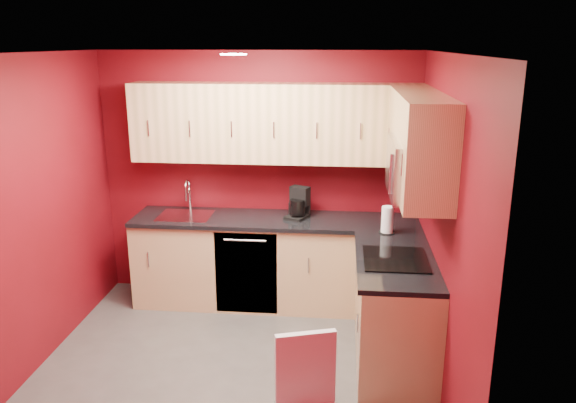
% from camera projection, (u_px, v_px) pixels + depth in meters
% --- Properties ---
extents(floor, '(3.20, 3.20, 0.00)m').
position_uv_depth(floor, '(235.00, 366.00, 4.63)').
color(floor, '#4D4A48').
rests_on(floor, ground).
extents(ceiling, '(3.20, 3.20, 0.00)m').
position_uv_depth(ceiling, '(225.00, 53.00, 3.94)').
color(ceiling, white).
rests_on(ceiling, wall_back).
extents(wall_back, '(3.20, 0.00, 3.20)m').
position_uv_depth(wall_back, '(259.00, 177.00, 5.72)').
color(wall_back, maroon).
rests_on(wall_back, floor).
extents(wall_front, '(3.20, 0.00, 3.20)m').
position_uv_depth(wall_front, '(173.00, 313.00, 2.85)').
color(wall_front, maroon).
rests_on(wall_front, floor).
extents(wall_left, '(0.00, 3.00, 3.00)m').
position_uv_depth(wall_left, '(31.00, 216.00, 4.43)').
color(wall_left, maroon).
rests_on(wall_left, floor).
extents(wall_right, '(0.00, 3.00, 3.00)m').
position_uv_depth(wall_right, '(444.00, 229.00, 4.14)').
color(wall_right, maroon).
rests_on(wall_right, floor).
extents(base_cabinets_back, '(2.80, 0.60, 0.87)m').
position_uv_depth(base_cabinets_back, '(276.00, 263.00, 5.64)').
color(base_cabinets_back, tan).
rests_on(base_cabinets_back, floor).
extents(base_cabinets_right, '(0.60, 1.30, 0.87)m').
position_uv_depth(base_cabinets_right, '(394.00, 311.00, 4.63)').
color(base_cabinets_right, tan).
rests_on(base_cabinets_right, floor).
extents(countertop_back, '(2.80, 0.63, 0.04)m').
position_uv_depth(countertop_back, '(275.00, 220.00, 5.50)').
color(countertop_back, black).
rests_on(countertop_back, base_cabinets_back).
extents(countertop_right, '(0.63, 1.27, 0.04)m').
position_uv_depth(countertop_right, '(395.00, 261.00, 4.49)').
color(countertop_right, black).
rests_on(countertop_right, base_cabinets_right).
extents(upper_cabinets_back, '(2.80, 0.35, 0.75)m').
position_uv_depth(upper_cabinets_back, '(276.00, 123.00, 5.38)').
color(upper_cabinets_back, '#E4B681').
rests_on(upper_cabinets_back, wall_back).
extents(upper_cabinets_right, '(0.35, 1.55, 0.75)m').
position_uv_depth(upper_cabinets_right, '(418.00, 133.00, 4.40)').
color(upper_cabinets_right, '#E4B681').
rests_on(upper_cabinets_right, wall_right).
extents(microwave, '(0.42, 0.76, 0.42)m').
position_uv_depth(microwave, '(416.00, 168.00, 4.23)').
color(microwave, silver).
rests_on(microwave, upper_cabinets_right).
extents(cooktop, '(0.50, 0.55, 0.01)m').
position_uv_depth(cooktop, '(395.00, 259.00, 4.45)').
color(cooktop, black).
rests_on(cooktop, countertop_right).
extents(sink, '(0.52, 0.42, 0.35)m').
position_uv_depth(sink, '(186.00, 212.00, 5.58)').
color(sink, silver).
rests_on(sink, countertop_back).
extents(dishwasher_front, '(0.60, 0.02, 0.82)m').
position_uv_depth(dishwasher_front, '(246.00, 273.00, 5.38)').
color(dishwasher_front, black).
rests_on(dishwasher_front, base_cabinets_back).
extents(downlight, '(0.20, 0.20, 0.01)m').
position_uv_depth(downlight, '(233.00, 54.00, 4.23)').
color(downlight, white).
rests_on(downlight, ceiling).
extents(coffee_maker, '(0.27, 0.30, 0.31)m').
position_uv_depth(coffee_maker, '(297.00, 203.00, 5.45)').
color(coffee_maker, black).
rests_on(coffee_maker, countertop_back).
extents(napkin_holder, '(0.17, 0.17, 0.14)m').
position_uv_depth(napkin_holder, '(297.00, 211.00, 5.49)').
color(napkin_holder, black).
rests_on(napkin_holder, countertop_back).
extents(paper_towel, '(0.18, 0.18, 0.25)m').
position_uv_depth(paper_towel, '(387.00, 220.00, 5.04)').
color(paper_towel, white).
rests_on(paper_towel, countertop_right).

